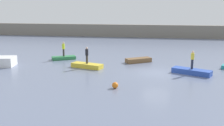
% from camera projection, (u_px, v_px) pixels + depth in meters
% --- Properties ---
extents(ground_plane, '(120.00, 120.00, 0.00)m').
position_uv_depth(ground_plane, '(157.00, 73.00, 25.28)').
color(ground_plane, slate).
extents(embankment_wall, '(80.00, 1.20, 2.59)m').
position_uv_depth(embankment_wall, '(157.00, 31.00, 53.85)').
color(embankment_wall, gray).
rests_on(embankment_wall, ground_plane).
extents(rowboat_green, '(2.93, 2.30, 0.38)m').
position_uv_depth(rowboat_green, '(64.00, 58.00, 31.77)').
color(rowboat_green, '#2D7F47').
rests_on(rowboat_green, ground_plane).
extents(rowboat_yellow, '(3.51, 2.00, 0.46)m').
position_uv_depth(rowboat_yellow, '(87.00, 66.00, 27.43)').
color(rowboat_yellow, gold).
rests_on(rowboat_yellow, ground_plane).
extents(rowboat_brown, '(3.06, 2.50, 0.49)m').
position_uv_depth(rowboat_brown, '(138.00, 60.00, 30.10)').
color(rowboat_brown, brown).
rests_on(rowboat_brown, ground_plane).
extents(rowboat_blue, '(3.73, 2.54, 0.49)m').
position_uv_depth(rowboat_blue, '(192.00, 72.00, 24.85)').
color(rowboat_blue, '#2B4CAD').
rests_on(rowboat_blue, ground_plane).
extents(person_hiviz_shirt, '(0.32, 0.32, 1.77)m').
position_uv_depth(person_hiviz_shirt, '(63.00, 48.00, 31.52)').
color(person_hiviz_shirt, '#38332D').
rests_on(person_hiviz_shirt, rowboat_green).
extents(person_dark_shirt, '(0.32, 0.32, 1.73)m').
position_uv_depth(person_dark_shirt, '(87.00, 54.00, 27.17)').
color(person_dark_shirt, '#38332D').
rests_on(person_dark_shirt, rowboat_yellow).
extents(person_yellow_shirt, '(0.32, 0.32, 1.74)m').
position_uv_depth(person_yellow_shirt, '(192.00, 59.00, 24.59)').
color(person_yellow_shirt, '#232838').
rests_on(person_yellow_shirt, rowboat_blue).
extents(mooring_buoy, '(0.49, 0.49, 0.49)m').
position_uv_depth(mooring_buoy, '(115.00, 85.00, 20.54)').
color(mooring_buoy, orange).
rests_on(mooring_buoy, ground_plane).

